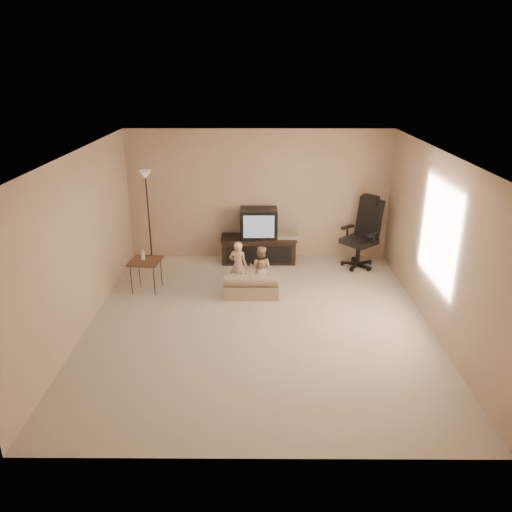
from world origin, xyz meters
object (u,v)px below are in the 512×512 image
at_px(toddler_left, 238,266).
at_px(office_chair, 362,242).
at_px(floor_lamp, 147,196).
at_px(toddler_right, 261,268).
at_px(child_sofa, 251,286).
at_px(tv_stand, 259,240).
at_px(side_table, 145,261).

bearing_deg(toddler_left, office_chair, -136.68).
height_order(floor_lamp, toddler_right, floor_lamp).
bearing_deg(office_chair, child_sofa, -97.59).
bearing_deg(tv_stand, toddler_right, -89.44).
xyz_separation_m(office_chair, toddler_left, (-2.28, -1.09, -0.05)).
bearing_deg(child_sofa, toddler_left, 130.78).
bearing_deg(office_chair, toddler_right, -101.54).
relative_size(floor_lamp, toddler_right, 2.28).
height_order(floor_lamp, toddler_left, floor_lamp).
height_order(toddler_left, toddler_right, toddler_left).
xyz_separation_m(side_table, toddler_right, (1.93, 0.05, -0.14)).
height_order(tv_stand, child_sofa, tv_stand).
bearing_deg(tv_stand, toddler_left, -105.31).
bearing_deg(child_sofa, toddler_right, 61.51).
height_order(side_table, floor_lamp, floor_lamp).
bearing_deg(floor_lamp, side_table, -81.75).
xyz_separation_m(tv_stand, toddler_left, (-0.35, -1.32, -0.00)).
bearing_deg(toddler_right, floor_lamp, -18.03).
xyz_separation_m(toddler_left, toddler_right, (0.37, 0.02, -0.05)).
relative_size(office_chair, child_sofa, 1.50).
bearing_deg(toddler_right, toddler_left, 18.07).
bearing_deg(side_table, floor_lamp, 98.25).
xyz_separation_m(child_sofa, toddler_right, (0.15, 0.28, 0.21)).
relative_size(tv_stand, toddler_right, 1.90).
height_order(child_sofa, toddler_right, toddler_right).
distance_m(toddler_left, toddler_right, 0.38).
bearing_deg(side_table, office_chair, 16.30).
distance_m(tv_stand, floor_lamp, 2.27).
height_order(side_table, toddler_left, toddler_left).
xyz_separation_m(side_table, child_sofa, (1.78, -0.23, -0.35)).
bearing_deg(toddler_left, side_table, 18.62).
bearing_deg(tv_stand, child_sofa, -95.19).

